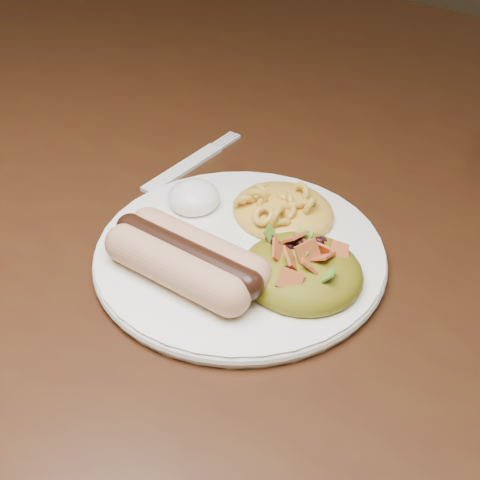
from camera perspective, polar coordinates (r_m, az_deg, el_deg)
The scene contains 7 objects.
table at distance 0.76m, azimuth 8.53°, elevation -1.06°, with size 1.60×0.90×0.75m.
plate at distance 0.59m, azimuth 0.00°, elevation -1.23°, with size 0.23×0.23×0.01m, color white.
hotdog at distance 0.55m, azimuth -4.15°, elevation -1.41°, with size 0.11×0.06×0.03m.
mac_and_cheese at distance 0.61m, azimuth 3.40°, elevation 3.22°, with size 0.09×0.08×0.03m, color gold.
sour_cream at distance 0.63m, azimuth -3.63°, elevation 3.74°, with size 0.05×0.05×0.03m, color white.
taco_salad at distance 0.55m, azimuth 4.86°, elevation -1.76°, with size 0.09×0.09×0.04m.
fork at distance 0.70m, azimuth -4.47°, elevation 5.55°, with size 0.02×0.14×0.00m, color white.
Camera 1 is at (0.26, -0.53, 1.13)m, focal length 55.00 mm.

